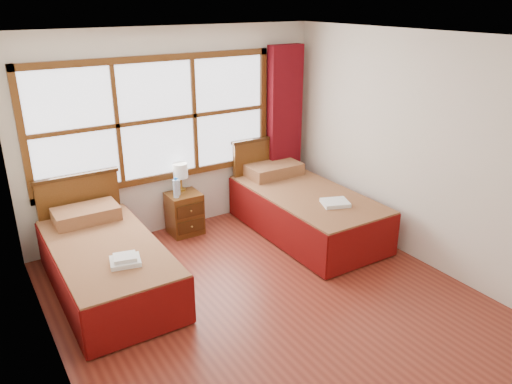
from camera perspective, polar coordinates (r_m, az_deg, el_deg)
floor at (r=5.20m, az=1.88°, el=-12.77°), size 4.50×4.50×0.00m
ceiling at (r=4.31m, az=2.31°, el=17.15°), size 4.50×4.50×0.00m
wall_back at (r=6.49m, az=-9.18°, el=6.74°), size 4.00×0.00×4.00m
wall_left at (r=3.93m, az=-23.00°, el=-4.82°), size 0.00×4.50×4.50m
wall_right at (r=5.90m, az=18.46°, el=4.39°), size 0.00×4.50×4.50m
window at (r=6.32m, az=-11.25°, el=8.07°), size 3.16×0.06×1.56m
curtain at (r=7.16m, az=3.24°, el=7.30°), size 0.50×0.16×2.30m
bed_left at (r=5.53m, az=-16.74°, el=-7.74°), size 1.04×2.06×1.01m
bed_right at (r=6.56m, az=5.47°, el=-1.91°), size 1.11×2.15×1.08m
nightstand at (r=6.59m, az=-8.16°, el=-2.43°), size 0.42×0.41×0.55m
towels_left at (r=4.97m, az=-14.73°, el=-7.53°), size 0.33×0.30×0.08m
towels_right at (r=6.08m, az=9.04°, el=-1.23°), size 0.39×0.36×0.05m
lamp at (r=6.51m, az=-8.63°, el=2.34°), size 0.19×0.19×0.37m
bottle_near at (r=6.33m, az=-9.14°, el=0.41°), size 0.07×0.07×0.27m
bottle_far at (r=6.41m, az=-8.94°, el=0.54°), size 0.06×0.06×0.23m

